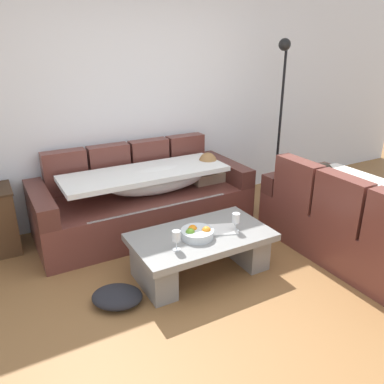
% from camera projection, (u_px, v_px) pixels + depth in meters
% --- Properties ---
extents(ground_plane, '(14.00, 14.00, 0.00)m').
position_uv_depth(ground_plane, '(244.00, 304.00, 3.04)').
color(ground_plane, olive).
extents(back_wall, '(9.00, 0.10, 2.70)m').
position_uv_depth(back_wall, '(134.00, 96.00, 4.28)').
color(back_wall, white).
rests_on(back_wall, ground_plane).
extents(couch_along_wall, '(2.25, 0.92, 0.88)m').
position_uv_depth(couch_along_wall, '(146.00, 199.00, 4.17)').
color(couch_along_wall, brown).
rests_on(couch_along_wall, ground_plane).
extents(couch_near_window, '(0.92, 1.95, 0.88)m').
position_uv_depth(couch_near_window, '(362.00, 225.00, 3.58)').
color(couch_near_window, brown).
rests_on(couch_near_window, ground_plane).
extents(coffee_table, '(1.20, 0.68, 0.38)m').
position_uv_depth(coffee_table, '(201.00, 248.00, 3.38)').
color(coffee_table, gray).
rests_on(coffee_table, ground_plane).
extents(fruit_bowl, '(0.28, 0.28, 0.10)m').
position_uv_depth(fruit_bowl, '(197.00, 233.00, 3.25)').
color(fruit_bowl, silver).
rests_on(fruit_bowl, coffee_table).
extents(wine_glass_near_left, '(0.07, 0.07, 0.17)m').
position_uv_depth(wine_glass_near_left, '(176.00, 237.00, 3.03)').
color(wine_glass_near_left, silver).
rests_on(wine_glass_near_left, coffee_table).
extents(wine_glass_near_right, '(0.07, 0.07, 0.17)m').
position_uv_depth(wine_glass_near_right, '(236.00, 219.00, 3.34)').
color(wine_glass_near_right, silver).
rests_on(wine_glass_near_right, coffee_table).
extents(open_magazine, '(0.34, 0.30, 0.01)m').
position_uv_depth(open_magazine, '(221.00, 229.00, 3.39)').
color(open_magazine, white).
rests_on(open_magazine, coffee_table).
extents(floor_lamp, '(0.33, 0.31, 1.95)m').
position_uv_depth(floor_lamp, '(280.00, 111.00, 4.76)').
color(floor_lamp, black).
rests_on(floor_lamp, ground_plane).
extents(crumpled_garment, '(0.51, 0.49, 0.12)m').
position_uv_depth(crumpled_garment, '(117.00, 297.00, 3.03)').
color(crumpled_garment, '#232328').
rests_on(crumpled_garment, ground_plane).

